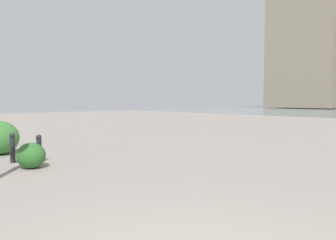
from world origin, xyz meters
The scene contains 5 objects.
building_annex centered at (27.03, -61.89, 16.89)m, with size 12.81×11.34×33.77m.
bollard_near centered at (6.10, -1.17, 0.36)m, with size 0.13×0.13×0.68m.
bollard_mid centered at (6.57, -0.71, 0.38)m, with size 0.13×0.13×0.72m.
shrub_round centered at (5.63, -0.82, 0.28)m, with size 0.67×0.60×0.57m.
shrub_wide centered at (8.06, -0.84, 0.46)m, with size 1.08×0.97×0.92m.
Camera 1 is at (-1.62, 1.69, 1.51)m, focal length 34.47 mm.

